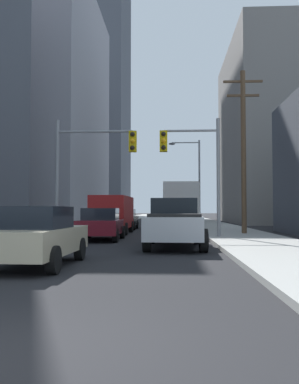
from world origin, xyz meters
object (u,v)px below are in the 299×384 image
city_bus (180,204)px  pickup_truck_silver (175,223)px  sedan_black (124,219)px  traffic_signal_near_right (193,158)px  sedan_maroon (101,224)px  traffic_signal_near_left (92,158)px  cargo_van_red (113,212)px  sedan_beige (35,236)px

city_bus → pickup_truck_silver: 18.27m
sedan_black → traffic_signal_near_right: 11.77m
sedan_maroon → traffic_signal_near_left: traffic_signal_near_left is taller
pickup_truck_silver → cargo_van_red: bearing=111.8°
cargo_van_red → traffic_signal_near_right: bearing=-44.2°
city_bus → cargo_van_red: (-4.31, -9.02, -0.64)m
traffic_signal_near_right → cargo_van_red: bearing=135.8°
city_bus → sedan_maroon: size_ratio=2.70×
city_bus → sedan_black: (-4.29, -3.22, -1.16)m
city_bus → traffic_signal_near_right: size_ratio=1.92×
city_bus → sedan_black: size_ratio=2.72×
pickup_truck_silver → sedan_maroon: (-3.46, 3.58, -0.16)m
sedan_maroon → sedan_black: same height
pickup_truck_silver → traffic_signal_near_right: size_ratio=0.91×
city_bus → sedan_black: city_bus is taller
city_bus → pickup_truck_silver: size_ratio=2.11×
city_bus → traffic_signal_near_left: (-4.75, -13.54, 2.13)m
sedan_beige → cargo_van_red: bearing=90.3°
traffic_signal_near_right → traffic_signal_near_left: bearing=180.0°
sedan_maroon → sedan_beige: bearing=-90.9°
city_bus → traffic_signal_near_right: (0.35, -13.54, 2.07)m
sedan_maroon → traffic_signal_near_right: traffic_signal_near_right is taller
pickup_truck_silver → sedan_black: (-3.67, 15.01, -0.16)m
cargo_van_red → sedan_beige: size_ratio=1.24×
cargo_van_red → traffic_signal_near_left: 5.32m
cargo_van_red → sedan_maroon: 5.66m
pickup_truck_silver → sedan_maroon: pickup_truck_silver is taller
pickup_truck_silver → sedan_black: bearing=103.7°
sedan_black → sedan_beige: bearing=-89.8°
city_bus → traffic_signal_near_left: bearing=-109.3°
traffic_signal_near_right → pickup_truck_silver: bearing=-101.6°
cargo_van_red → sedan_black: 5.82m
traffic_signal_near_left → sedan_black: bearing=87.4°
cargo_van_red → city_bus: bearing=64.5°
city_bus → sedan_beige: 24.28m
sedan_black → traffic_signal_near_left: (-0.46, -10.32, 3.29)m
cargo_van_red → sedan_black: bearing=89.8°
city_bus → traffic_signal_near_right: traffic_signal_near_right is taller
sedan_maroon → traffic_signal_near_left: size_ratio=0.71×
cargo_van_red → sedan_beige: 14.86m
cargo_van_red → traffic_signal_near_right: size_ratio=0.87×
sedan_beige → traffic_signal_near_left: traffic_signal_near_left is taller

